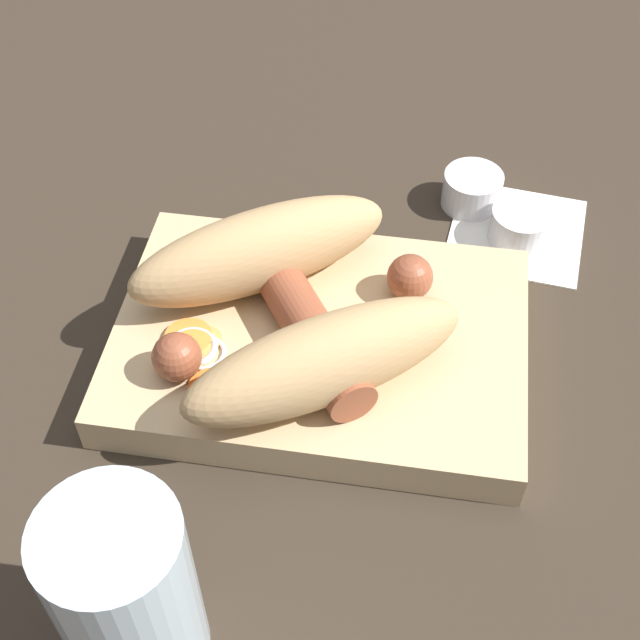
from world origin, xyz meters
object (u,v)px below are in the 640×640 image
object	(u,v)px
sausage	(298,315)
bread_roll	(290,302)
food_tray	(320,344)
condiment_cup_far	(472,191)
condiment_cup_near	(520,228)
drink_glass	(127,595)

from	to	relation	value
sausage	bread_roll	bearing A→B (deg)	17.49
food_tray	condiment_cup_far	distance (m)	0.20
condiment_cup_near	drink_glass	bearing A→B (deg)	60.75
food_tray	bread_roll	xyz separation A→B (m)	(0.02, 0.00, 0.04)
condiment_cup_near	drink_glass	size ratio (longest dim) A/B	0.37
condiment_cup_near	condiment_cup_far	distance (m)	0.05
bread_roll	sausage	xyz separation A→B (m)	(-0.00, -0.00, -0.01)
sausage	condiment_cup_far	xyz separation A→B (m)	(-0.11, -0.18, -0.03)
sausage	food_tray	bearing A→B (deg)	-166.06
food_tray	condiment_cup_near	xyz separation A→B (m)	(-0.14, -0.14, -0.00)
condiment_cup_far	condiment_cup_near	bearing A→B (deg)	135.97
bread_roll	sausage	bearing A→B (deg)	-162.51
bread_roll	condiment_cup_far	world-z (taller)	bread_roll
food_tray	sausage	bearing A→B (deg)	13.94
bread_roll	condiment_cup_near	xyz separation A→B (m)	(-0.15, -0.15, -0.05)
bread_roll	condiment_cup_far	distance (m)	0.22
condiment_cup_near	drink_glass	xyz separation A→B (m)	(0.20, 0.36, 0.05)
drink_glass	bread_roll	bearing A→B (deg)	-102.06
bread_roll	drink_glass	bearing A→B (deg)	77.94
bread_roll	condiment_cup_far	bearing A→B (deg)	-122.25
food_tray	condiment_cup_near	world-z (taller)	same
condiment_cup_far	drink_glass	bearing A→B (deg)	67.83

